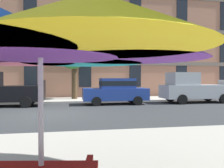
% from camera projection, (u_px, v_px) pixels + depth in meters
% --- Properties ---
extents(ground_plane, '(120.00, 120.00, 0.00)m').
position_uv_depth(ground_plane, '(49.00, 114.00, 11.33)').
color(ground_plane, '#2D3033').
extents(sidewalk_far, '(56.00, 3.60, 0.12)m').
position_uv_depth(sidewalk_far, '(57.00, 100.00, 18.02)').
color(sidewalk_far, '#B2ADA3').
rests_on(sidewalk_far, ground).
extents(apartment_building, '(37.30, 12.08, 16.00)m').
position_uv_depth(apartment_building, '(61.00, 24.00, 25.89)').
color(apartment_building, '#A87056').
rests_on(apartment_building, ground).
extents(sedan_blue, '(4.40, 1.98, 1.78)m').
position_uv_depth(sedan_blue, '(116.00, 90.00, 15.68)').
color(sedan_blue, navy).
rests_on(sedan_blue, ground).
extents(pickup_silver, '(5.10, 2.12, 2.20)m').
position_uv_depth(pickup_silver, '(193.00, 89.00, 16.71)').
color(pickup_silver, '#A8AAB2').
rests_on(pickup_silver, ground).
extents(street_tree_middle, '(2.39, 2.39, 4.92)m').
position_uv_depth(street_tree_middle, '(72.00, 55.00, 18.33)').
color(street_tree_middle, '#4C3823').
rests_on(street_tree_middle, ground).
extents(patio_umbrella, '(3.90, 3.62, 2.50)m').
position_uv_depth(patio_umbrella, '(40.00, 38.00, 2.56)').
color(patio_umbrella, silver).
rests_on(patio_umbrella, ground).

